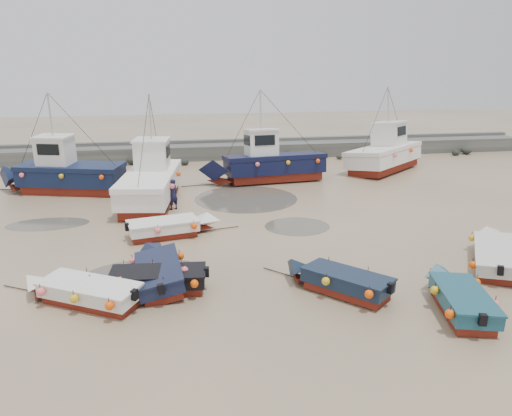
{
  "coord_description": "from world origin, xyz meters",
  "views": [
    {
      "loc": [
        -2.11,
        -20.44,
        8.07
      ],
      "look_at": [
        1.8,
        1.82,
        1.4
      ],
      "focal_mm": 35.0,
      "sensor_mm": 36.0,
      "label": 1
    }
  ],
  "objects_px": {
    "dinghy_1": "(161,267)",
    "dinghy_4": "(148,278)",
    "cabin_boat_2": "(266,163)",
    "person": "(174,209)",
    "cabin_boat_1": "(152,179)",
    "dinghy_3": "(497,252)",
    "cabin_boat_0": "(62,171)",
    "dinghy_5": "(171,225)",
    "dinghy_2": "(459,295)",
    "dinghy_0": "(82,288)",
    "cabin_boat_3": "(389,153)",
    "dinghy_6": "(338,278)"
  },
  "relations": [
    {
      "from": "dinghy_2",
      "to": "cabin_boat_1",
      "type": "bearing_deg",
      "value": 136.91
    },
    {
      "from": "dinghy_3",
      "to": "cabin_boat_0",
      "type": "distance_m",
      "value": 25.17
    },
    {
      "from": "dinghy_3",
      "to": "dinghy_5",
      "type": "height_order",
      "value": "same"
    },
    {
      "from": "dinghy_1",
      "to": "person",
      "type": "bearing_deg",
      "value": 82.26
    },
    {
      "from": "cabin_boat_3",
      "to": "dinghy_5",
      "type": "bearing_deg",
      "value": -92.74
    },
    {
      "from": "cabin_boat_0",
      "to": "cabin_boat_3",
      "type": "bearing_deg",
      "value": -66.5
    },
    {
      "from": "dinghy_4",
      "to": "cabin_boat_0",
      "type": "bearing_deg",
      "value": 25.51
    },
    {
      "from": "cabin_boat_2",
      "to": "person",
      "type": "height_order",
      "value": "cabin_boat_2"
    },
    {
      "from": "dinghy_6",
      "to": "person",
      "type": "bearing_deg",
      "value": 74.09
    },
    {
      "from": "dinghy_6",
      "to": "person",
      "type": "relative_size",
      "value": 2.53
    },
    {
      "from": "cabin_boat_0",
      "to": "cabin_boat_3",
      "type": "distance_m",
      "value": 23.54
    },
    {
      "from": "dinghy_4",
      "to": "cabin_boat_3",
      "type": "relative_size",
      "value": 0.65
    },
    {
      "from": "dinghy_4",
      "to": "cabin_boat_0",
      "type": "xyz_separation_m",
      "value": [
        -5.78,
        15.6,
        0.8
      ]
    },
    {
      "from": "dinghy_1",
      "to": "cabin_boat_0",
      "type": "relative_size",
      "value": 0.63
    },
    {
      "from": "dinghy_3",
      "to": "dinghy_4",
      "type": "xyz_separation_m",
      "value": [
        -14.08,
        -0.17,
        0.02
      ]
    },
    {
      "from": "dinghy_3",
      "to": "cabin_boat_3",
      "type": "distance_m",
      "value": 18.7
    },
    {
      "from": "dinghy_0",
      "to": "cabin_boat_2",
      "type": "bearing_deg",
      "value": 0.64
    },
    {
      "from": "dinghy_0",
      "to": "cabin_boat_3",
      "type": "bearing_deg",
      "value": -15.23
    },
    {
      "from": "dinghy_3",
      "to": "dinghy_6",
      "type": "distance_m",
      "value": 7.45
    },
    {
      "from": "dinghy_4",
      "to": "person",
      "type": "xyz_separation_m",
      "value": [
        1.05,
        10.48,
        -0.55
      ]
    },
    {
      "from": "dinghy_3",
      "to": "dinghy_6",
      "type": "height_order",
      "value": "same"
    },
    {
      "from": "cabin_boat_3",
      "to": "cabin_boat_2",
      "type": "bearing_deg",
      "value": -116.82
    },
    {
      "from": "dinghy_3",
      "to": "cabin_boat_1",
      "type": "bearing_deg",
      "value": 170.59
    },
    {
      "from": "dinghy_1",
      "to": "dinghy_4",
      "type": "bearing_deg",
      "value": -120.21
    },
    {
      "from": "dinghy_3",
      "to": "cabin_boat_1",
      "type": "relative_size",
      "value": 0.53
    },
    {
      "from": "dinghy_2",
      "to": "cabin_boat_1",
      "type": "xyz_separation_m",
      "value": [
        -10.45,
        15.88,
        0.74
      ]
    },
    {
      "from": "cabin_boat_2",
      "to": "person",
      "type": "bearing_deg",
      "value": 125.4
    },
    {
      "from": "dinghy_4",
      "to": "cabin_boat_2",
      "type": "distance_m",
      "value": 17.92
    },
    {
      "from": "dinghy_3",
      "to": "dinghy_5",
      "type": "xyz_separation_m",
      "value": [
        -13.2,
        5.8,
        0.02
      ]
    },
    {
      "from": "cabin_boat_3",
      "to": "dinghy_4",
      "type": "bearing_deg",
      "value": -83.16
    },
    {
      "from": "cabin_boat_2",
      "to": "dinghy_0",
      "type": "bearing_deg",
      "value": 143.51
    },
    {
      "from": "dinghy_0",
      "to": "person",
      "type": "bearing_deg",
      "value": 14.25
    },
    {
      "from": "dinghy_2",
      "to": "dinghy_4",
      "type": "xyz_separation_m",
      "value": [
        -10.33,
        3.19,
        -0.01
      ]
    },
    {
      "from": "person",
      "to": "dinghy_6",
      "type": "bearing_deg",
      "value": 79.9
    },
    {
      "from": "dinghy_4",
      "to": "cabin_boat_1",
      "type": "relative_size",
      "value": 0.51
    },
    {
      "from": "cabin_boat_3",
      "to": "dinghy_3",
      "type": "bearing_deg",
      "value": -50.45
    },
    {
      "from": "cabin_boat_0",
      "to": "dinghy_1",
      "type": "bearing_deg",
      "value": -140.71
    },
    {
      "from": "dinghy_5",
      "to": "cabin_boat_0",
      "type": "relative_size",
      "value": 0.57
    },
    {
      "from": "dinghy_2",
      "to": "dinghy_5",
      "type": "bearing_deg",
      "value": 149.43
    },
    {
      "from": "dinghy_4",
      "to": "cabin_boat_1",
      "type": "xyz_separation_m",
      "value": [
        -0.12,
        12.68,
        0.75
      ]
    },
    {
      "from": "dinghy_1",
      "to": "cabin_boat_3",
      "type": "height_order",
      "value": "cabin_boat_3"
    },
    {
      "from": "dinghy_5",
      "to": "cabin_boat_3",
      "type": "bearing_deg",
      "value": 114.7
    },
    {
      "from": "dinghy_3",
      "to": "dinghy_6",
      "type": "bearing_deg",
      "value": -137.59
    },
    {
      "from": "cabin_boat_1",
      "to": "cabin_boat_3",
      "type": "distance_m",
      "value": 18.63
    },
    {
      "from": "dinghy_5",
      "to": "cabin_boat_0",
      "type": "distance_m",
      "value": 11.74
    },
    {
      "from": "dinghy_2",
      "to": "cabin_boat_3",
      "type": "xyz_separation_m",
      "value": [
        7.24,
        21.73,
        0.77
      ]
    },
    {
      "from": "dinghy_6",
      "to": "cabin_boat_0",
      "type": "relative_size",
      "value": 0.46
    },
    {
      "from": "cabin_boat_1",
      "to": "person",
      "type": "xyz_separation_m",
      "value": [
        1.18,
        -2.2,
        -1.3
      ]
    },
    {
      "from": "dinghy_0",
      "to": "cabin_boat_2",
      "type": "height_order",
      "value": "cabin_boat_2"
    },
    {
      "from": "dinghy_2",
      "to": "person",
      "type": "relative_size",
      "value": 3.04
    }
  ]
}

